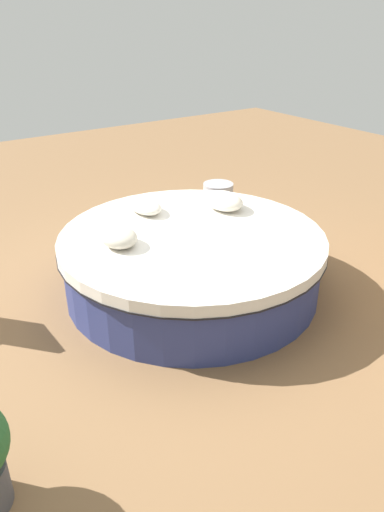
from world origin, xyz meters
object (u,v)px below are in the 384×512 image
Objects in this scene: round_bed at (192,261)px; throw_pillow_1 at (144,205)px; side_table at (218,199)px; throw_pillow_2 at (119,237)px; throw_pillow_0 at (224,201)px.

throw_pillow_1 reaches higher than round_bed.
round_bed is at bearing -44.77° from side_table.
throw_pillow_2 is (-0.17, -0.75, 0.41)m from round_bed.
side_table is (-1.18, 0.84, -0.51)m from throw_pillow_0.
throw_pillow_1 is at bearing -172.66° from round_bed.
throw_pillow_1 is 1.87m from side_table.
side_table is at bearing 114.23° from throw_pillow_1.
throw_pillow_2 is at bearing -58.93° from side_table.
round_bed is at bearing 7.34° from throw_pillow_1.
throw_pillow_1 reaches higher than side_table.
round_bed is 0.89m from throw_pillow_0.
throw_pillow_1 is 1.14× the size of side_table.
side_table is at bearing 135.23° from round_bed.
throw_pillow_0 is (-0.37, 0.70, 0.42)m from round_bed.
throw_pillow_1 is at bearing -65.77° from side_table.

